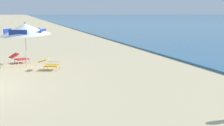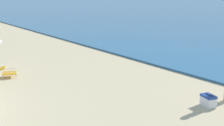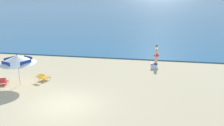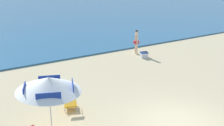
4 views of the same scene
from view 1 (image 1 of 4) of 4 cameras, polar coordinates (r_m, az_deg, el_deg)
The scene contains 3 objects.
beach_umbrella_striped_main at distance 14.51m, azimuth -16.09°, elevation 6.12°, with size 3.04×3.06×2.06m.
lounge_chair_under_umbrella at distance 15.68m, azimuth -17.13°, elevation 0.93°, with size 0.81×1.01×0.52m.
lounge_chair_beside_umbrella at distance 13.51m, azimuth -11.79°, elevation -0.14°, with size 0.82×1.00×0.50m.
Camera 1 is at (10.43, 2.19, 2.49)m, focal length 48.40 mm.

